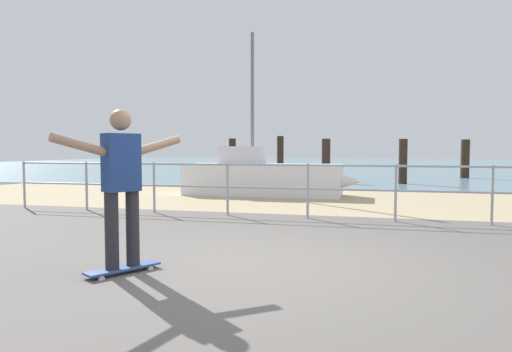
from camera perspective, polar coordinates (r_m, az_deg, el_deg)
name	(u,v)px	position (r m, az deg, el deg)	size (l,w,h in m)	color
ground_plane	(252,294)	(4.36, -0.48, -14.32)	(24.00, 10.00, 0.04)	#605B56
beach_strip	(332,200)	(12.13, 9.35, -2.96)	(24.00, 6.00, 0.04)	tan
sea_surface	(362,165)	(40.05, 12.97, 1.36)	(72.00, 50.00, 0.04)	slate
railing_fence	(267,182)	(8.87, 1.34, -0.71)	(11.13, 0.05, 1.05)	#9EA0A5
sailboat	(268,178)	(13.04, 1.50, -0.20)	(4.95, 1.42, 4.58)	silver
skateboard	(123,268)	(5.14, -16.09, -10.91)	(0.58, 0.79, 0.08)	#334C8C
skateboarder	(122,178)	(5.00, -16.26, -0.29)	(0.82, 1.29, 1.65)	#26262B
groyne_post_0	(232,156)	(25.79, -2.93, 2.52)	(0.39, 0.39, 1.91)	#332319
groyne_post_1	(280,155)	(24.17, 3.02, 2.57)	(0.35, 0.35, 2.00)	#332319
groyne_post_2	(326,161)	(18.58, 8.62, 1.90)	(0.34, 0.34, 1.73)	#332319
groyne_post_3	(403,162)	(18.23, 17.67, 1.71)	(0.31, 0.31, 1.71)	#332319
groyne_post_4	(465,159)	(22.85, 24.39, 1.93)	(0.38, 0.38, 1.76)	#332319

